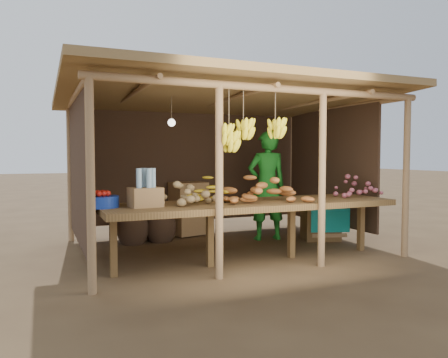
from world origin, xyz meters
name	(u,v)px	position (x,y,z in m)	size (l,w,h in m)	color
ground	(224,248)	(0.00, 0.00, 0.00)	(60.00, 60.00, 0.00)	brown
stall_structure	(220,121)	(-0.02, 0.09, 1.92)	(4.70, 3.50, 2.43)	#9D7651
counter	(252,206)	(0.00, -0.95, 0.74)	(3.90, 1.05, 0.80)	brown
potato_heap	(180,190)	(-0.96, -0.87, 0.98)	(0.98, 0.59, 0.37)	olive
sweet_potato_heap	(264,188)	(0.13, -1.02, 0.98)	(1.10, 0.66, 0.36)	#AB632C
onion_heap	(357,184)	(1.77, -0.88, 0.98)	(0.74, 0.45, 0.35)	#A65060
banana_pile	(209,188)	(-0.48, -0.63, 0.97)	(0.53, 0.32, 0.34)	gold
tomato_basin	(102,200)	(-1.90, -0.82, 0.88)	(0.38, 0.38, 0.20)	navy
bottle_box	(145,192)	(-1.42, -0.96, 0.98)	(0.39, 0.33, 0.46)	#9A7045
vendor	(267,185)	(0.92, 0.33, 0.91)	(0.66, 0.43, 1.81)	#1B7A20
tarp_crate	(321,221)	(1.75, -0.02, 0.31)	(0.78, 0.73, 0.76)	brown
carton_stack	(177,213)	(-0.37, 1.20, 0.40)	(1.27, 0.55, 0.91)	#9A7045
burlap_sacks	(147,224)	(-0.99, 0.86, 0.30)	(0.96, 0.50, 0.68)	#422D1E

